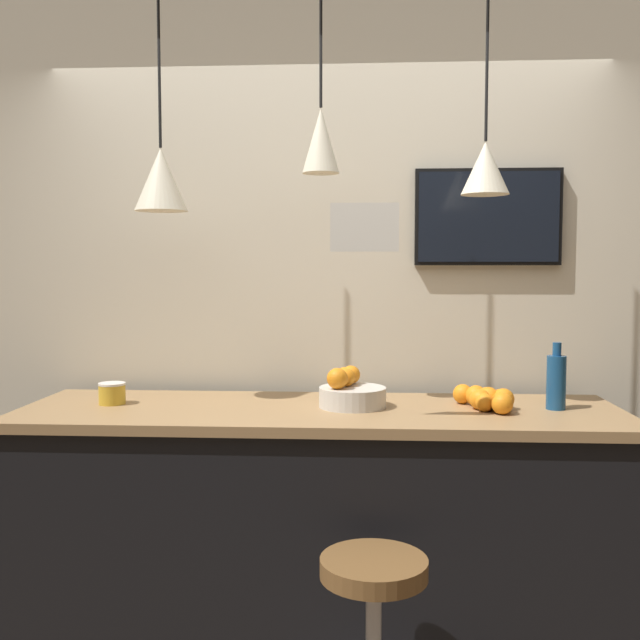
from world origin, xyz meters
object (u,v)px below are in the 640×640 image
fruit_bowl (350,392)px  spread_jar (112,393)px  juice_bottle (556,381)px  bar_stool (373,631)px  mounted_tv (488,217)px

fruit_bowl → spread_jar: (-0.97, -0.01, -0.02)m
spread_jar → juice_bottle: bearing=0.0°
juice_bottle → bar_stool: bearing=-138.5°
bar_stool → juice_bottle: (0.72, 0.64, 0.70)m
spread_jar → mounted_tv: mounted_tv is taller
fruit_bowl → spread_jar: fruit_bowl is taller
mounted_tv → bar_stool: bearing=-116.4°
spread_jar → mounted_tv: bearing=14.1°
fruit_bowl → spread_jar: bearing=-179.6°
bar_stool → mounted_tv: mounted_tv is taller
fruit_bowl → juice_bottle: size_ratio=1.01×
bar_stool → juice_bottle: bearing=41.5°
spread_jar → fruit_bowl: bearing=0.4°
bar_stool → juice_bottle: juice_bottle is taller
fruit_bowl → bar_stool: bearing=-82.3°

